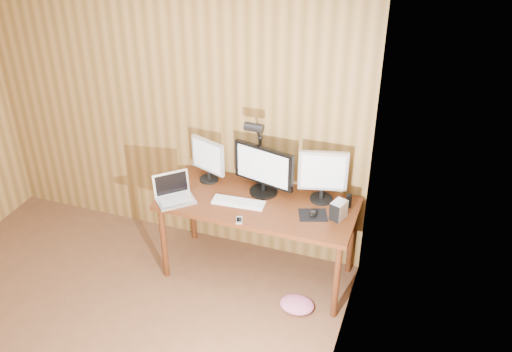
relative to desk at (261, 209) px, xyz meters
The scene contains 14 objects.
room_shell 2.04m from the desk, 118.65° to the right, with size 4.00×4.00×4.00m.
desk is the anchor object (origin of this frame).
monitor_center 0.35m from the desk, 92.08° to the left, with size 0.53×0.24×0.42m.
monitor_left 0.61m from the desk, 168.09° to the left, with size 0.33×0.16×0.39m.
monitor_right 0.61m from the desk, 14.44° to the left, with size 0.39×0.19×0.44m.
laptop 0.73m from the desk, 158.67° to the right, with size 0.37×0.37×0.21m.
keyboard 0.24m from the desk, 133.23° to the right, with size 0.43×0.16×0.02m.
mousepad 0.50m from the desk, 13.73° to the right, with size 0.22×0.18×0.00m, color black.
mouse 0.50m from the desk, 13.73° to the right, with size 0.07×0.11×0.04m, color black.
hard_drive 0.69m from the desk, ahead, with size 0.13×0.16×0.15m.
phone 0.40m from the desk, 97.47° to the right, with size 0.08×0.11×0.01m.
speaker 0.73m from the desk, ahead, with size 0.05×0.05×0.11m, color black.
desk_lamp 0.56m from the desk, 120.89° to the left, with size 0.15×0.22×0.66m.
fabric_pile 0.83m from the desk, 41.25° to the right, with size 0.28×0.23×0.09m, color #CC628C, non-canonical shape.
Camera 1 is at (2.18, -2.02, 3.30)m, focal length 40.00 mm.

